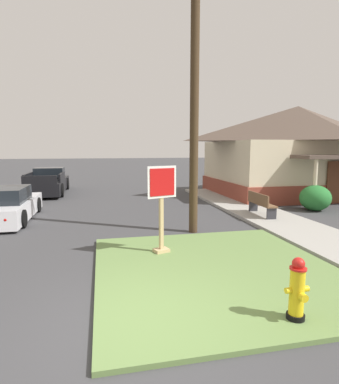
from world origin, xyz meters
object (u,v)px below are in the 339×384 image
(manhole_cover, at_px, (149,248))
(street_bench, at_px, (261,203))
(parked_sedan_white, at_px, (6,206))
(fire_hydrant, at_px, (297,290))
(pickup_truck_black, at_px, (48,183))
(utility_pole, at_px, (195,88))
(stop_sign, at_px, (162,210))

(manhole_cover, distance_m, street_bench, 5.53)
(parked_sedan_white, distance_m, street_bench, 9.50)
(manhole_cover, bearing_deg, fire_hydrant, -67.98)
(fire_hydrant, distance_m, pickup_truck_black, 16.80)
(fire_hydrant, bearing_deg, utility_pole, 90.07)
(pickup_truck_black, relative_size, street_bench, 3.32)
(fire_hydrant, bearing_deg, street_bench, 65.83)
(pickup_truck_black, bearing_deg, manhole_cover, -69.97)
(stop_sign, height_order, pickup_truck_black, stop_sign)
(pickup_truck_black, relative_size, utility_pole, 0.66)
(pickup_truck_black, height_order, street_bench, pickup_truck_black)
(street_bench, height_order, utility_pole, utility_pole)
(fire_hydrant, xyz_separation_m, utility_pole, (-0.01, 5.47, 3.93))
(pickup_truck_black, bearing_deg, stop_sign, -69.80)
(fire_hydrant, distance_m, utility_pole, 6.73)
(pickup_truck_black, distance_m, street_bench, 12.61)
(stop_sign, distance_m, street_bench, 5.64)
(pickup_truck_black, distance_m, utility_pole, 12.44)
(manhole_cover, xyz_separation_m, street_bench, (4.74, 2.79, 0.58))
(manhole_cover, bearing_deg, stop_sign, -66.57)
(manhole_cover, relative_size, street_bench, 0.42)
(manhole_cover, height_order, street_bench, street_bench)
(utility_pole, bearing_deg, fire_hydrant, -89.93)
(manhole_cover, bearing_deg, pickup_truck_black, 110.03)
(parked_sedan_white, distance_m, pickup_truck_black, 7.24)
(fire_hydrant, xyz_separation_m, manhole_cover, (-1.65, 4.08, -0.53))
(stop_sign, relative_size, street_bench, 1.28)
(manhole_cover, distance_m, parked_sedan_white, 6.41)
(stop_sign, height_order, street_bench, stop_sign)
(stop_sign, relative_size, pickup_truck_black, 0.39)
(fire_hydrant, relative_size, utility_pole, 0.11)
(pickup_truck_black, xyz_separation_m, street_bench, (8.98, -8.85, -0.03))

